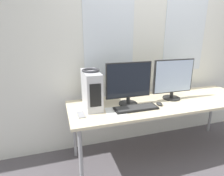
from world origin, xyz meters
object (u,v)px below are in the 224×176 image
(headphones, at_px, (91,70))
(mouse, at_px, (159,104))
(monitor_main, at_px, (129,83))
(pc_tower, at_px, (91,89))
(monitor_right_near, at_px, (173,79))
(cell_phone, at_px, (81,115))
(keyboard, at_px, (136,108))

(headphones, relative_size, mouse, 2.05)
(monitor_main, bearing_deg, pc_tower, 171.07)
(monitor_right_near, height_order, mouse, monitor_right_near)
(pc_tower, xyz_separation_m, mouse, (0.74, -0.20, -0.18))
(monitor_main, height_order, monitor_right_near, monitor_right_near)
(mouse, xyz_separation_m, cell_phone, (-0.89, 0.00, -0.01))
(cell_phone, bearing_deg, pc_tower, 50.75)
(monitor_right_near, bearing_deg, cell_phone, -172.82)
(mouse, bearing_deg, monitor_right_near, 29.48)
(headphones, distance_m, keyboard, 0.64)
(monitor_right_near, height_order, keyboard, monitor_right_near)
(cell_phone, bearing_deg, keyboard, -3.91)
(cell_phone, bearing_deg, mouse, -1.54)
(headphones, bearing_deg, keyboard, -26.67)
(mouse, height_order, cell_phone, mouse)
(monitor_right_near, distance_m, cell_phone, 1.19)
(pc_tower, relative_size, cell_phone, 2.78)
(monitor_right_near, relative_size, cell_phone, 3.39)
(mouse, bearing_deg, monitor_main, 158.30)
(monitor_main, relative_size, mouse, 5.74)
(headphones, bearing_deg, monitor_right_near, -2.96)
(pc_tower, bearing_deg, mouse, -14.80)
(headphones, relative_size, cell_phone, 1.22)
(headphones, relative_size, monitor_right_near, 0.36)
(monitor_main, xyz_separation_m, mouse, (0.33, -0.13, -0.24))
(monitor_right_near, xyz_separation_m, cell_phone, (-1.15, -0.14, -0.25))
(monitor_right_near, bearing_deg, keyboard, -163.09)
(keyboard, distance_m, mouse, 0.30)
(headphones, xyz_separation_m, mouse, (0.74, -0.20, -0.40))
(mouse, bearing_deg, cell_phone, 179.97)
(keyboard, bearing_deg, monitor_right_near, 16.91)
(pc_tower, height_order, keyboard, pc_tower)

